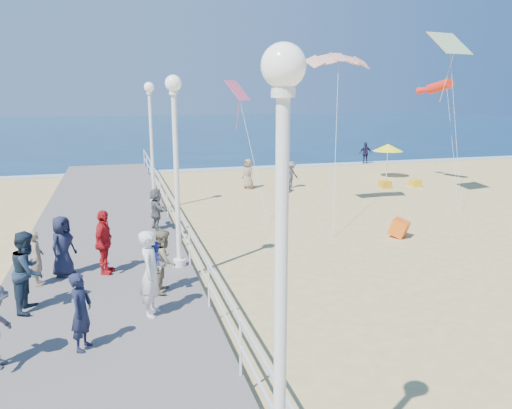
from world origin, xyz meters
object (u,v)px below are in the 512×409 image
object	(u,v)px
spectator_4	(63,246)
spectator_5	(156,209)
woman_holding_toddler	(151,273)
spectator_7	(28,271)
beach_walker_b	(366,153)
spectator_3	(104,242)
lamp_post_mid	(176,152)
beach_walker_a	(291,175)
beach_chair_right	(415,183)
beach_walker_c	(248,174)
toddler_held	(157,259)
spectator_1	(164,261)
spectator_0	(81,311)
spectator_6	(37,258)
beach_umbrella	(388,148)
box_kite	(399,230)
beach_chair_left	(385,185)
lamp_post_near	(281,250)
lamp_post_far	(151,130)

from	to	relation	value
spectator_4	spectator_5	size ratio (longest dim) A/B	1.10
woman_holding_toddler	spectator_5	world-z (taller)	woman_holding_toddler
spectator_4	spectator_7	xyz separation A→B (m)	(-0.54, -2.13, 0.10)
spectator_7	beach_walker_b	size ratio (longest dim) A/B	1.13
spectator_3	lamp_post_mid	bearing A→B (deg)	-69.49
beach_walker_a	beach_chair_right	size ratio (longest dim) A/B	2.75
spectator_5	beach_walker_c	xyz separation A→B (m)	(5.79, 8.79, -0.32)
beach_walker_b	beach_chair_right	xyz separation A→B (m)	(-1.68, -9.19, -0.62)
toddler_held	spectator_1	size ratio (longest dim) A/B	0.50
spectator_0	spectator_7	world-z (taller)	spectator_7
toddler_held	spectator_0	distance (m)	2.10
beach_chair_right	spectator_6	bearing A→B (deg)	-148.45
spectator_7	beach_walker_a	xyz separation A→B (m)	(11.53, 14.48, -0.57)
beach_umbrella	spectator_7	bearing A→B (deg)	-138.91
box_kite	spectator_6	bearing A→B (deg)	150.44
spectator_0	beach_chair_right	world-z (taller)	spectator_0
spectator_7	beach_chair_left	world-z (taller)	spectator_7
spectator_1	beach_chair_left	size ratio (longest dim) A/B	2.88
lamp_post_near	spectator_7	bearing A→B (deg)	117.60
spectator_3	spectator_7	xyz separation A→B (m)	(-1.61, -1.98, 0.04)
spectator_7	box_kite	bearing A→B (deg)	-62.03
box_kite	beach_walker_a	bearing A→B (deg)	51.56
spectator_0	spectator_3	size ratio (longest dim) A/B	0.87
spectator_4	beach_chair_left	size ratio (longest dim) A/B	3.01
lamp_post_mid	spectator_3	bearing A→B (deg)	-178.65
spectator_0	beach_chair_left	xyz separation A→B (m)	(15.39, 15.27, -0.97)
spectator_7	box_kite	world-z (taller)	spectator_7
toddler_held	beach_chair_right	bearing A→B (deg)	-31.22
beach_chair_left	lamp_post_mid	bearing A→B (deg)	-139.73
beach_walker_c	lamp_post_near	bearing A→B (deg)	-35.81
woman_holding_toddler	spectator_7	size ratio (longest dim) A/B	1.05
spectator_1	beach_walker_c	world-z (taller)	spectator_1
toddler_held	beach_walker_b	xyz separation A→B (m)	(17.45, 23.09, -0.83)
lamp_post_mid	spectator_3	size ratio (longest dim) A/B	3.00
lamp_post_far	beach_chair_right	size ratio (longest dim) A/B	9.67
lamp_post_mid	beach_walker_c	world-z (taller)	lamp_post_mid
woman_holding_toddler	box_kite	bearing A→B (deg)	-44.03
lamp_post_far	spectator_4	world-z (taller)	lamp_post_far
lamp_post_far	spectator_0	bearing A→B (deg)	-100.25
box_kite	beach_chair_right	xyz separation A→B (m)	(6.54, 8.94, -0.10)
beach_walker_c	spectator_0	bearing A→B (deg)	-46.37
spectator_0	lamp_post_near	bearing A→B (deg)	-131.65
lamp_post_mid	woman_holding_toddler	distance (m)	3.96
spectator_7	beach_walker_a	world-z (taller)	spectator_7
toddler_held	beach_umbrella	size ratio (longest dim) A/B	0.37
spectator_3	beach_walker_b	distance (m)	27.50
spectator_0	beach_chair_left	bearing A→B (deg)	-23.70
beach_walker_b	lamp_post_mid	bearing A→B (deg)	56.41
lamp_post_mid	woman_holding_toddler	bearing A→B (deg)	-107.93
toddler_held	box_kite	distance (m)	10.57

